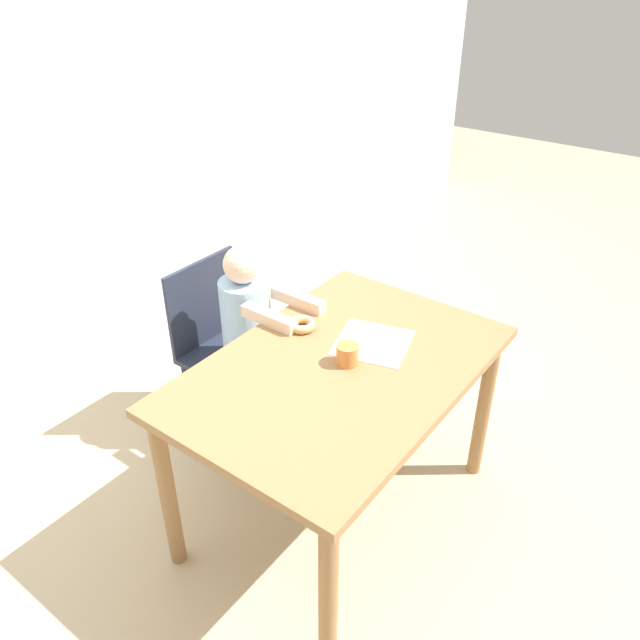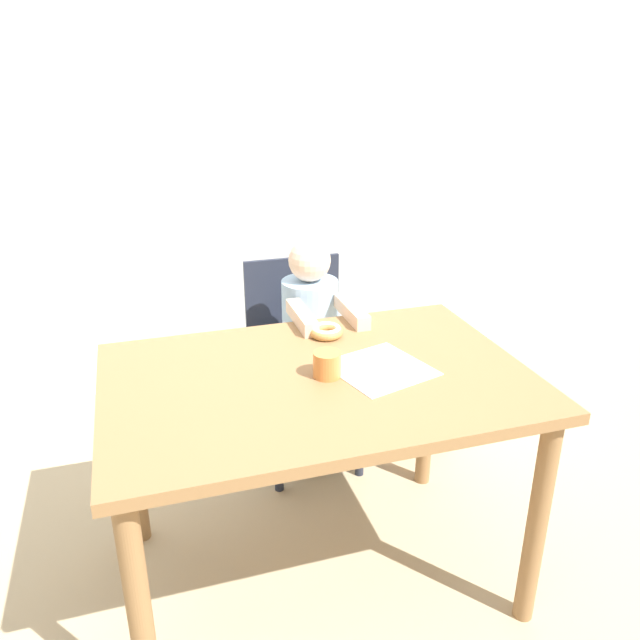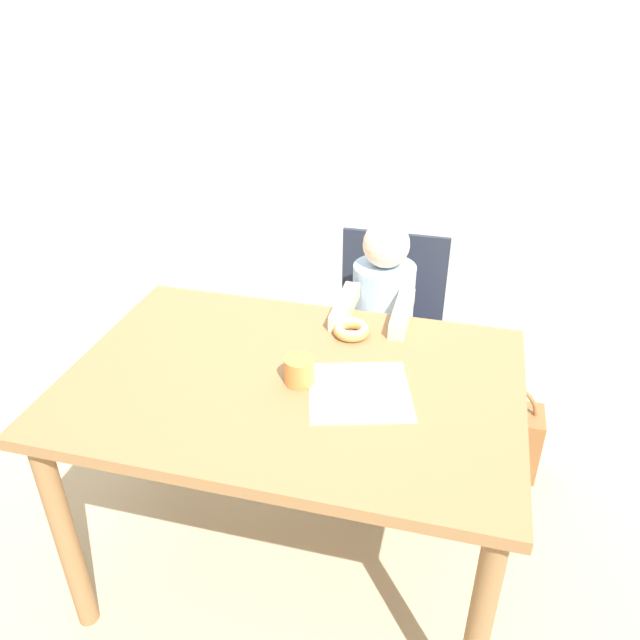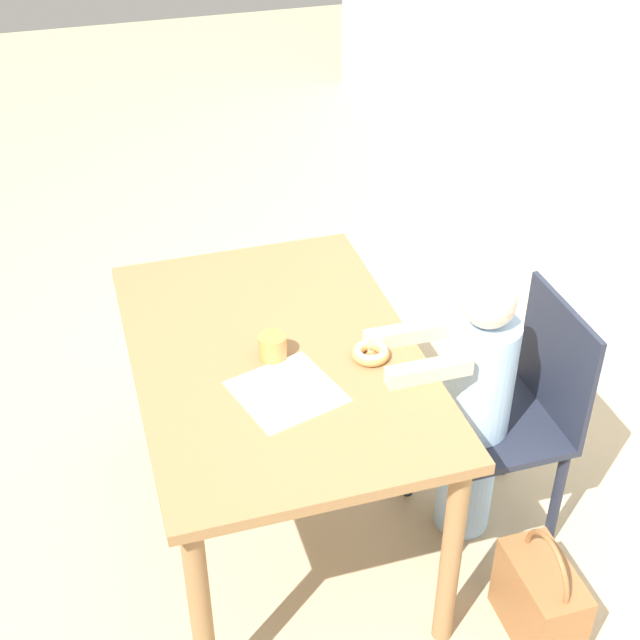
{
  "view_description": "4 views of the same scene",
  "coord_description": "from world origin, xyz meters",
  "px_view_note": "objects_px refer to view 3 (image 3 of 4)",
  "views": [
    {
      "loc": [
        -1.49,
        -1.02,
        2.05
      ],
      "look_at": [
        0.05,
        0.12,
        0.87
      ],
      "focal_mm": 35.0,
      "sensor_mm": 36.0,
      "label": 1
    },
    {
      "loc": [
        -0.47,
        -1.55,
        1.6
      ],
      "look_at": [
        0.05,
        0.12,
        0.87
      ],
      "focal_mm": 35.0,
      "sensor_mm": 36.0,
      "label": 2
    },
    {
      "loc": [
        0.42,
        -1.33,
        1.75
      ],
      "look_at": [
        0.05,
        0.12,
        0.87
      ],
      "focal_mm": 35.0,
      "sensor_mm": 36.0,
      "label": 3
    },
    {
      "loc": [
        2.05,
        -0.48,
        2.34
      ],
      "look_at": [
        0.05,
        0.12,
        0.87
      ],
      "focal_mm": 50.0,
      "sensor_mm": 36.0,
      "label": 4
    }
  ],
  "objects_px": {
    "chair": "(385,343)",
    "handbag": "(499,437)",
    "cup": "(300,371)",
    "child_figure": "(380,346)",
    "donut": "(351,329)"
  },
  "relations": [
    {
      "from": "chair",
      "to": "handbag",
      "type": "xyz_separation_m",
      "value": [
        0.47,
        -0.09,
        -0.3
      ]
    },
    {
      "from": "cup",
      "to": "chair",
      "type": "bearing_deg",
      "value": 80.11
    },
    {
      "from": "chair",
      "to": "child_figure",
      "type": "xyz_separation_m",
      "value": [
        -0.0,
        -0.13,
        0.06
      ]
    },
    {
      "from": "cup",
      "to": "donut",
      "type": "bearing_deg",
      "value": 72.76
    },
    {
      "from": "child_figure",
      "to": "handbag",
      "type": "xyz_separation_m",
      "value": [
        0.47,
        0.03,
        -0.36
      ]
    },
    {
      "from": "donut",
      "to": "cup",
      "type": "xyz_separation_m",
      "value": [
        -0.08,
        -0.27,
        0.02
      ]
    },
    {
      "from": "chair",
      "to": "handbag",
      "type": "bearing_deg",
      "value": -11.19
    },
    {
      "from": "donut",
      "to": "cup",
      "type": "bearing_deg",
      "value": -107.24
    },
    {
      "from": "chair",
      "to": "handbag",
      "type": "relative_size",
      "value": 2.12
    },
    {
      "from": "child_figure",
      "to": "chair",
      "type": "bearing_deg",
      "value": 90.0
    },
    {
      "from": "chair",
      "to": "child_figure",
      "type": "distance_m",
      "value": 0.14
    },
    {
      "from": "donut",
      "to": "cup",
      "type": "height_order",
      "value": "cup"
    },
    {
      "from": "donut",
      "to": "handbag",
      "type": "xyz_separation_m",
      "value": [
        0.52,
        0.37,
        -0.62
      ]
    },
    {
      "from": "donut",
      "to": "cup",
      "type": "relative_size",
      "value": 1.35
    },
    {
      "from": "donut",
      "to": "cup",
      "type": "distance_m",
      "value": 0.29
    }
  ]
}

